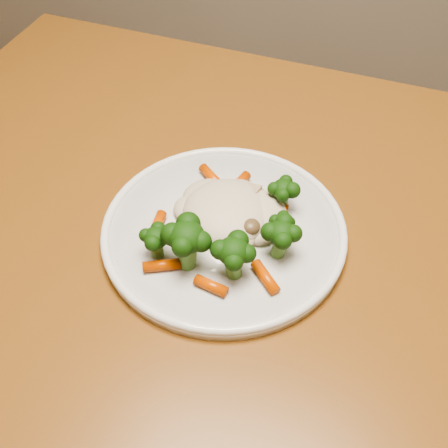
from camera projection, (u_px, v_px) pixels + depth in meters
name	position (u px, v px, depth m)	size (l,w,h in m)	color
dining_table	(281.00, 300.00, 0.72)	(1.18, 0.86, 0.75)	brown
plate	(224.00, 232.00, 0.64)	(0.28, 0.28, 0.01)	white
meal	(226.00, 223.00, 0.61)	(0.17, 0.19, 0.05)	beige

